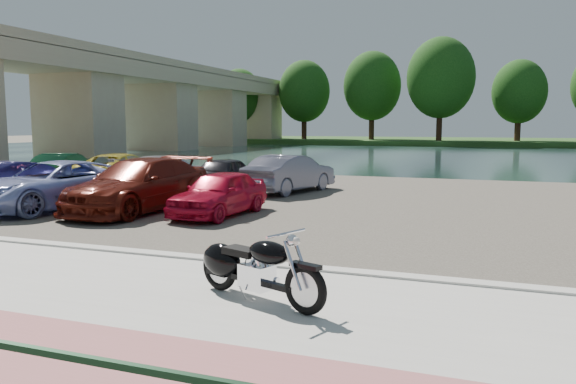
# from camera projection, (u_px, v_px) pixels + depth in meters

# --- Properties ---
(ground) EXTENTS (200.00, 200.00, 0.00)m
(ground) POSITION_uv_depth(u_px,v_px,m) (217.00, 304.00, 8.00)
(ground) COLOR #595447
(ground) RESTS_ON ground
(promenade) EXTENTS (60.00, 6.00, 0.10)m
(promenade) POSITION_uv_depth(u_px,v_px,m) (179.00, 324.00, 7.06)
(promenade) COLOR #B9B8AE
(promenade) RESTS_ON ground
(pink_path) EXTENTS (60.00, 2.00, 0.01)m
(pink_path) POSITION_uv_depth(u_px,v_px,m) (101.00, 368.00, 5.66)
(pink_path) COLOR #A8605E
(pink_path) RESTS_ON promenade
(kerb) EXTENTS (60.00, 0.30, 0.14)m
(kerb) POSITION_uv_depth(u_px,v_px,m) (269.00, 267.00, 9.85)
(kerb) COLOR #B9B8AE
(kerb) RESTS_ON ground
(parking_lot) EXTENTS (60.00, 18.00, 0.04)m
(parking_lot) POSITION_uv_depth(u_px,v_px,m) (374.00, 203.00, 18.24)
(parking_lot) COLOR #433F36
(parking_lot) RESTS_ON ground
(river) EXTENTS (120.00, 40.00, 0.00)m
(river) POSITION_uv_depth(u_px,v_px,m) (447.00, 156.00, 45.24)
(river) COLOR #172A2A
(river) RESTS_ON ground
(far_bank) EXTENTS (120.00, 24.00, 0.60)m
(far_bank) POSITION_uv_depth(u_px,v_px,m) (467.00, 141.00, 75.00)
(far_bank) COLOR #1D4017
(far_bank) RESTS_ON ground
(bridge) EXTENTS (7.00, 56.00, 8.55)m
(bridge) POSITION_uv_depth(u_px,v_px,m) (156.00, 94.00, 55.19)
(bridge) COLOR tan
(bridge) RESTS_ON ground
(far_trees) EXTENTS (70.25, 10.68, 12.52)m
(far_trees) POSITION_uv_depth(u_px,v_px,m) (505.00, 83.00, 66.86)
(far_trees) COLOR #321C12
(far_trees) RESTS_ON far_bank
(motorcycle) EXTENTS (2.23, 1.10, 1.05)m
(motorcycle) POSITION_uv_depth(u_px,v_px,m) (249.00, 266.00, 7.91)
(motorcycle) COLOR black
(motorcycle) RESTS_ON promenade
(car_1) EXTENTS (2.39, 4.24, 1.32)m
(car_1) POSITION_uv_depth(u_px,v_px,m) (2.00, 183.00, 17.84)
(car_1) COLOR #15133D
(car_1) RESTS_ON parking_lot
(car_2) EXTENTS (3.47, 5.56, 1.43)m
(car_2) POSITION_uv_depth(u_px,v_px,m) (54.00, 185.00, 16.70)
(car_2) COLOR #919ED3
(car_2) RESTS_ON parking_lot
(car_3) EXTENTS (2.44, 5.38, 1.53)m
(car_3) POSITION_uv_depth(u_px,v_px,m) (139.00, 185.00, 16.30)
(car_3) COLOR #59160C
(car_3) RESTS_ON parking_lot
(car_4) EXTENTS (1.67, 3.74, 1.25)m
(car_4) POSITION_uv_depth(u_px,v_px,m) (219.00, 193.00, 15.51)
(car_4) COLOR #B20B29
(car_4) RESTS_ON parking_lot
(car_5) EXTENTS (2.31, 4.19, 1.31)m
(car_5) POSITION_uv_depth(u_px,v_px,m) (65.00, 168.00, 23.96)
(car_5) COLOR #114024
(car_5) RESTS_ON parking_lot
(car_6) EXTENTS (2.94, 5.09, 1.33)m
(car_6) POSITION_uv_depth(u_px,v_px,m) (121.00, 169.00, 23.25)
(car_6) COLOR gold
(car_6) RESTS_ON parking_lot
(car_7) EXTENTS (2.88, 4.78, 1.30)m
(car_7) POSITION_uv_depth(u_px,v_px,m) (167.00, 172.00, 22.30)
(car_7) COLOR #9C9BA3
(car_7) RESTS_ON parking_lot
(car_8) EXTENTS (1.66, 3.87, 1.30)m
(car_8) POSITION_uv_depth(u_px,v_px,m) (227.00, 174.00, 21.37)
(car_8) COLOR black
(car_8) RESTS_ON parking_lot
(car_9) EXTENTS (2.44, 4.47, 1.40)m
(car_9) POSITION_uv_depth(u_px,v_px,m) (290.00, 173.00, 20.90)
(car_9) COLOR slate
(car_9) RESTS_ON parking_lot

